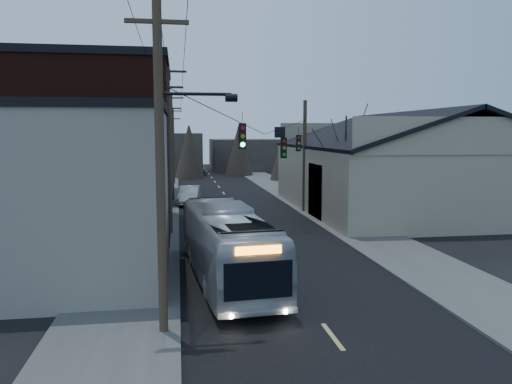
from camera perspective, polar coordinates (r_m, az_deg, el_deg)
ground at (r=14.00m, az=11.36°, el=-19.10°), size 160.00×160.00×0.00m
road_surface at (r=42.46m, az=-2.74°, el=-1.43°), size 9.00×110.00×0.02m
sidewalk_left at (r=42.27m, az=-11.54°, el=-1.53°), size 4.00×110.00×0.12m
sidewalk_right at (r=43.62m, az=5.78°, el=-1.17°), size 4.00×110.00×0.12m
building_clapboard at (r=21.43m, az=-21.00°, el=-0.58°), size 8.00×8.00×7.00m
building_brick at (r=32.28m, az=-18.79°, el=4.52°), size 10.00×12.00×10.00m
building_left_far at (r=48.12m, az=-14.89°, el=3.50°), size 9.00×14.00×7.00m
warehouse at (r=40.87m, az=16.48°, el=1.77°), size 16.16×20.60×7.73m
building_far_left at (r=76.86m, az=-10.05°, el=4.40°), size 10.00×12.00×6.00m
building_far_right at (r=82.66m, az=-0.90°, el=4.32°), size 12.00×14.00×5.00m
bare_tree at (r=33.72m, az=10.15°, el=2.47°), size 0.40×0.40×7.20m
utility_lines at (r=35.97m, az=-6.73°, el=4.95°), size 11.24×45.28×10.50m
bus at (r=20.67m, az=-3.33°, el=-6.02°), size 3.44×10.98×3.01m
parked_car at (r=42.87m, az=-7.64°, el=-0.36°), size 2.12×4.89×1.57m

